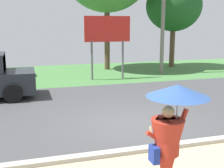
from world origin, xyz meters
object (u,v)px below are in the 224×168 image
(monk_pedestrian, at_px, (170,135))
(tree_right_mid, at_px, (174,6))
(utility_pole, at_px, (163,15))
(roadside_billboard, at_px, (107,34))

(monk_pedestrian, bearing_deg, tree_right_mid, 67.80)
(utility_pole, xyz_separation_m, tree_right_mid, (1.96, 2.35, 0.66))
(utility_pole, xyz_separation_m, roadside_billboard, (-3.80, -0.94, -1.07))
(monk_pedestrian, distance_m, roadside_billboard, 11.65)
(monk_pedestrian, relative_size, roadside_billboard, 0.61)
(monk_pedestrian, bearing_deg, utility_pole, 70.41)
(monk_pedestrian, xyz_separation_m, roadside_billboard, (2.05, 11.39, 1.40))
(monk_pedestrian, height_order, tree_right_mid, tree_right_mid)
(utility_pole, bearing_deg, monk_pedestrian, -115.40)
(monk_pedestrian, distance_m, tree_right_mid, 16.92)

